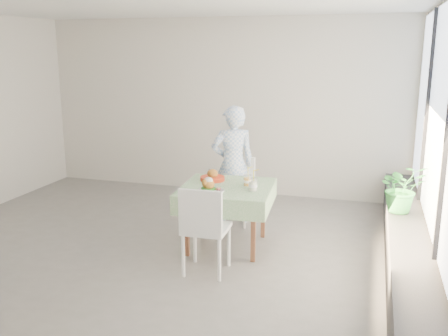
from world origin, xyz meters
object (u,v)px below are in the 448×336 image
(chair_far, at_px, (236,203))
(potted_plant, at_px, (402,188))
(diner, at_px, (233,165))
(juice_cup_orange, at_px, (247,181))
(main_dish, at_px, (210,186))
(cafe_table, at_px, (227,209))
(chair_near, at_px, (206,246))

(chair_far, bearing_deg, potted_plant, -12.60)
(diner, relative_size, juice_cup_orange, 5.98)
(main_dish, bearing_deg, diner, 92.11)
(juice_cup_orange, bearing_deg, diner, 117.26)
(cafe_table, bearing_deg, diner, 101.29)
(chair_far, height_order, potted_plant, potted_plant)
(main_dish, relative_size, potted_plant, 0.54)
(chair_near, relative_size, potted_plant, 1.70)
(chair_far, relative_size, chair_near, 0.93)
(juice_cup_orange, distance_m, potted_plant, 1.74)
(diner, height_order, main_dish, diner)
(chair_far, bearing_deg, diner, 157.28)
(main_dish, xyz_separation_m, juice_cup_orange, (0.36, 0.33, 0.01))
(cafe_table, height_order, chair_near, chair_near)
(juice_cup_orange, bearing_deg, chair_far, 114.70)
(cafe_table, height_order, potted_plant, potted_plant)
(diner, bearing_deg, juice_cup_orange, 91.67)
(chair_near, height_order, main_dish, chair_near)
(diner, relative_size, potted_plant, 2.86)
(main_dish, height_order, potted_plant, potted_plant)
(chair_near, height_order, juice_cup_orange, juice_cup_orange)
(chair_far, height_order, diner, diner)
(cafe_table, bearing_deg, chair_near, -90.20)
(cafe_table, distance_m, potted_plant, 2.01)
(cafe_table, xyz_separation_m, potted_plant, (1.94, 0.37, 0.32))
(main_dish, bearing_deg, chair_near, -76.10)
(chair_far, xyz_separation_m, diner, (-0.05, 0.02, 0.53))
(chair_far, xyz_separation_m, juice_cup_orange, (0.34, -0.75, 0.53))
(cafe_table, xyz_separation_m, diner, (-0.17, 0.86, 0.34))
(chair_near, xyz_separation_m, potted_plant, (1.95, 1.13, 0.49))
(chair_far, xyz_separation_m, chair_near, (0.12, -1.59, 0.02))
(chair_near, distance_m, juice_cup_orange, 1.01)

